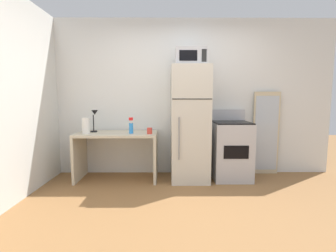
% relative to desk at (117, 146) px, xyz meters
% --- Properties ---
extents(ground_plane, '(12.00, 12.00, 0.00)m').
position_rel_desk_xyz_m(ground_plane, '(1.09, -1.32, -0.53)').
color(ground_plane, olive).
extents(wall_back_white, '(5.00, 0.10, 2.60)m').
position_rel_desk_xyz_m(wall_back_white, '(1.09, 0.38, 0.77)').
color(wall_back_white, silver).
rests_on(wall_back_white, ground).
extents(desk, '(1.25, 0.63, 0.75)m').
position_rel_desk_xyz_m(desk, '(0.00, 0.00, 0.00)').
color(desk, beige).
rests_on(desk, ground).
extents(desk_lamp, '(0.14, 0.12, 0.35)m').
position_rel_desk_xyz_m(desk_lamp, '(-0.37, 0.06, 0.46)').
color(desk_lamp, black).
rests_on(desk_lamp, desk).
extents(spray_bottle, '(0.06, 0.06, 0.25)m').
position_rel_desk_xyz_m(spray_bottle, '(0.24, -0.10, 0.32)').
color(spray_bottle, '#2D8CEA').
rests_on(spray_bottle, desk).
extents(paper_towel_roll, '(0.11, 0.11, 0.24)m').
position_rel_desk_xyz_m(paper_towel_roll, '(-0.46, -0.10, 0.34)').
color(paper_towel_roll, white).
rests_on(paper_towel_roll, desk).
extents(coffee_mug, '(0.08, 0.08, 0.09)m').
position_rel_desk_xyz_m(coffee_mug, '(0.52, -0.15, 0.27)').
color(coffee_mug, '#D83F33').
rests_on(coffee_mug, desk).
extents(refrigerator, '(0.58, 0.68, 1.78)m').
position_rel_desk_xyz_m(refrigerator, '(1.15, -0.01, 0.36)').
color(refrigerator, beige).
rests_on(refrigerator, ground).
extents(microwave, '(0.46, 0.35, 0.26)m').
position_rel_desk_xyz_m(microwave, '(1.15, -0.03, 1.38)').
color(microwave, '#B7B7BC').
rests_on(microwave, refrigerator).
extents(oven_range, '(0.58, 0.61, 1.10)m').
position_rel_desk_xyz_m(oven_range, '(1.82, 0.02, -0.06)').
color(oven_range, '#B7B7BC').
rests_on(oven_range, ground).
extents(leaning_mirror, '(0.44, 0.03, 1.40)m').
position_rel_desk_xyz_m(leaning_mirror, '(2.47, 0.27, 0.17)').
color(leaning_mirror, '#C6B793').
rests_on(leaning_mirror, ground).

